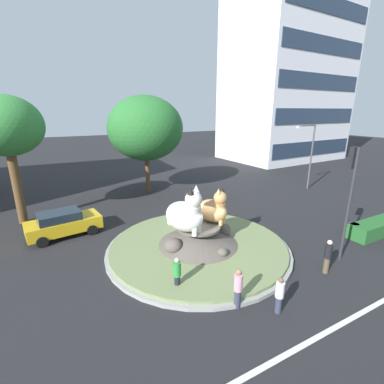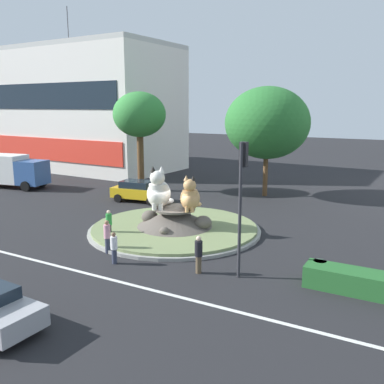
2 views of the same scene
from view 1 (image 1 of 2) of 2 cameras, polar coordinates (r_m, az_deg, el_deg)
ground_plane at (r=15.82m, az=1.30°, el=-11.80°), size 160.00×160.00×0.00m
lane_centreline at (r=11.18m, az=22.78°, el=-27.30°), size 112.00×0.20×0.01m
roundabout_island at (r=15.60m, az=1.33°, el=-10.29°), size 10.24×10.24×1.43m
cat_statue_white at (r=14.20m, az=-1.26°, el=-4.76°), size 2.24×2.91×2.54m
cat_statue_calico at (r=15.44m, az=4.58°, el=-3.64°), size 1.86×2.32×2.10m
traffic_light_mast at (r=15.40m, az=30.30°, el=1.31°), size 0.34×0.46×5.91m
office_tower at (r=47.93m, az=19.39°, el=23.16°), size 18.29×13.09×27.30m
clipped_hedge_strip at (r=20.98m, az=34.36°, el=-6.14°), size 4.51×1.20×0.90m
broadleaf_tree_behind_island at (r=21.26m, az=-34.50°, el=11.16°), size 4.52×4.52×8.56m
second_tree_near_tower at (r=25.72m, az=-9.73°, el=13.01°), size 6.83×6.83×8.91m
streetlight_arm at (r=28.76m, az=23.48°, el=7.87°), size 2.77×0.51×6.33m
pedestrian_green_shirt at (r=12.19m, az=-3.15°, el=-16.75°), size 0.34×0.34×1.59m
pedestrian_pink_shirt at (r=11.39m, az=9.65°, el=-19.18°), size 0.34×0.34×1.73m
pedestrian_black_shirt at (r=14.78m, az=26.61°, el=-11.87°), size 0.35×0.35×1.73m
pedestrian_white_shirt at (r=11.58m, az=17.89°, el=-19.80°), size 0.33×0.33×1.55m
parked_car_right at (r=18.80m, az=-25.46°, el=-5.90°), size 4.49×2.53×1.61m
litter_bin at (r=19.67m, az=30.73°, el=-6.93°), size 0.56×0.56×0.90m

